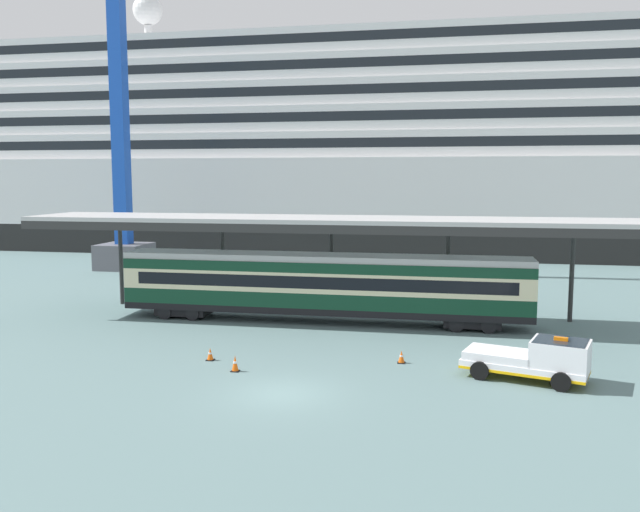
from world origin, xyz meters
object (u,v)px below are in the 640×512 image
(service_truck, at_px, (537,358))
(traffic_cone_near, at_px, (401,357))
(dockside_crane, at_px, (125,82))
(train_carriage, at_px, (323,284))
(traffic_cone_mid, at_px, (210,354))
(cruise_ship, at_px, (537,154))
(traffic_cone_far, at_px, (235,363))

(service_truck, distance_m, traffic_cone_near, 6.13)
(traffic_cone_near, distance_m, dockside_crane, 42.41)
(train_carriage, relative_size, traffic_cone_near, 40.57)
(traffic_cone_near, relative_size, traffic_cone_mid, 1.01)
(cruise_ship, xyz_separation_m, dockside_crane, (-39.68, -23.34, 5.99))
(train_carriage, height_order, service_truck, train_carriage)
(train_carriage, bearing_deg, traffic_cone_mid, -111.81)
(traffic_cone_mid, relative_size, dockside_crane, 0.01)
(cruise_ship, xyz_separation_m, traffic_cone_near, (-12.07, -50.60, -11.15))
(service_truck, xyz_separation_m, dockside_crane, (-33.49, 28.87, 16.44))
(cruise_ship, height_order, service_truck, cruise_ship)
(train_carriage, distance_m, service_truck, 14.77)
(train_carriage, bearing_deg, service_truck, -40.61)
(cruise_ship, height_order, traffic_cone_mid, cruise_ship)
(traffic_cone_far, relative_size, dockside_crane, 0.01)
(traffic_cone_far, xyz_separation_m, dockside_crane, (-20.36, 30.04, 17.06))
(cruise_ship, height_order, dockside_crane, dockside_crane)
(traffic_cone_mid, bearing_deg, traffic_cone_far, -40.72)
(cruise_ship, xyz_separation_m, service_truck, (-6.19, -52.21, -10.45))
(train_carriage, relative_size, service_truck, 4.38)
(cruise_ship, bearing_deg, traffic_cone_mid, -112.09)
(train_carriage, bearing_deg, dockside_crane, 139.16)
(traffic_cone_mid, bearing_deg, service_truck, -1.29)
(service_truck, bearing_deg, traffic_cone_far, -174.93)
(service_truck, distance_m, dockside_crane, 47.18)
(traffic_cone_mid, bearing_deg, cruise_ship, 67.91)
(cruise_ship, xyz_separation_m, traffic_cone_mid, (-21.06, -51.88, -11.15))
(train_carriage, height_order, traffic_cone_far, train_carriage)
(traffic_cone_near, bearing_deg, traffic_cone_mid, -171.88)
(train_carriage, distance_m, traffic_cone_mid, 10.16)
(traffic_cone_near, height_order, traffic_cone_far, traffic_cone_far)
(traffic_cone_mid, relative_size, traffic_cone_far, 0.81)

